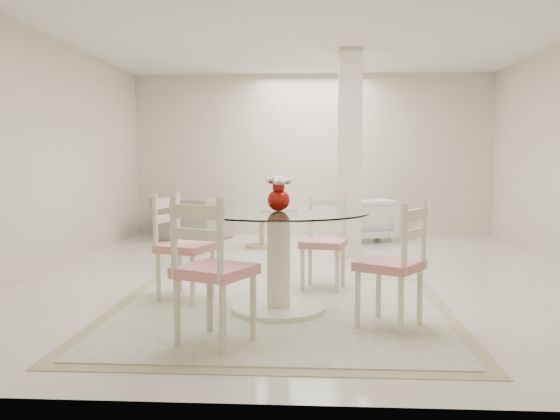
# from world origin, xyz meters

# --- Properties ---
(ground) EXTENTS (7.00, 7.00, 0.00)m
(ground) POSITION_xyz_m (0.00, 0.00, 0.00)
(ground) COLOR silver
(ground) RESTS_ON ground
(room_shell) EXTENTS (6.02, 7.02, 2.71)m
(room_shell) POSITION_xyz_m (0.00, 0.00, 1.86)
(room_shell) COLOR beige
(room_shell) RESTS_ON ground
(column) EXTENTS (0.30, 0.30, 2.70)m
(column) POSITION_xyz_m (0.50, 1.30, 1.35)
(column) COLOR beige
(column) RESTS_ON ground
(area_rug) EXTENTS (2.92, 2.92, 0.02)m
(area_rug) POSITION_xyz_m (-0.25, -1.64, 0.01)
(area_rug) COLOR tan
(area_rug) RESTS_ON ground
(dining_table) EXTENTS (1.49, 1.49, 0.86)m
(dining_table) POSITION_xyz_m (-0.25, -1.64, 0.44)
(dining_table) COLOR #F9EECC
(dining_table) RESTS_ON ground
(red_vase) EXTENTS (0.22, 0.21, 0.29)m
(red_vase) POSITION_xyz_m (-0.25, -1.64, 1.00)
(red_vase) COLOR #9C0D04
(red_vase) RESTS_ON dining_table
(dining_chair_east) EXTENTS (0.59, 0.59, 1.07)m
(dining_chair_east) POSITION_xyz_m (0.68, -2.06, 0.56)
(dining_chair_east) COLOR #F6EFCA
(dining_chair_east) RESTS_ON ground
(dining_chair_north) EXTENTS (0.49, 0.49, 1.03)m
(dining_chair_north) POSITION_xyz_m (0.15, -0.71, 0.54)
(dining_chair_north) COLOR #F0E5C5
(dining_chair_north) RESTS_ON ground
(dining_chair_west) EXTENTS (0.56, 0.56, 1.08)m
(dining_chair_west) POSITION_xyz_m (-1.18, -1.23, 0.57)
(dining_chair_west) COLOR #F5E7C9
(dining_chair_west) RESTS_ON ground
(dining_chair_south) EXTENTS (0.62, 0.62, 1.15)m
(dining_chair_south) POSITION_xyz_m (-0.67, -2.58, 0.61)
(dining_chair_south) COLOR beige
(dining_chair_south) RESTS_ON ground
(recliner_taupe) EXTENTS (1.31, 1.24, 0.68)m
(recliner_taupe) POSITION_xyz_m (-1.91, 2.79, 0.34)
(recliner_taupe) COLOR gray
(recliner_taupe) RESTS_ON ground
(armchair_white) EXTENTS (0.91, 0.93, 0.67)m
(armchair_white) POSITION_xyz_m (0.89, 2.82, 0.34)
(armchair_white) COLOR white
(armchair_white) RESTS_ON ground
(side_table) EXTENTS (0.50, 0.50, 0.52)m
(side_table) POSITION_xyz_m (-0.72, 2.05, 0.24)
(side_table) COLOR tan
(side_table) RESTS_ON ground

